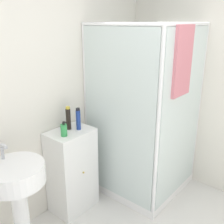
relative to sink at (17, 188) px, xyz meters
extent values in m
cube|color=silver|center=(0.35, 0.37, 0.56)|extent=(6.40, 0.06, 2.50)
cube|color=white|center=(1.54, -0.13, -0.65)|extent=(0.95, 0.95, 0.09)
cylinder|color=white|center=(2.00, 0.32, 0.26)|extent=(0.04, 0.04, 1.91)
cylinder|color=white|center=(1.09, 0.32, 0.26)|extent=(0.04, 0.04, 1.91)
cylinder|color=white|center=(2.00, -0.59, 0.26)|extent=(0.04, 0.04, 1.91)
cylinder|color=white|center=(1.09, -0.59, 0.26)|extent=(0.04, 0.04, 1.91)
cylinder|color=white|center=(1.54, -0.59, 1.20)|extent=(0.92, 0.04, 0.04)
cylinder|color=white|center=(1.54, 0.32, 1.20)|extent=(0.92, 0.04, 0.04)
cylinder|color=white|center=(1.09, -0.13, 1.20)|extent=(0.04, 0.92, 0.04)
cylinder|color=white|center=(2.00, -0.13, 1.20)|extent=(0.04, 0.92, 0.04)
cube|color=silver|center=(1.54, -0.60, 0.29)|extent=(0.88, 0.01, 1.78)
cube|color=silver|center=(1.07, -0.13, 0.29)|extent=(0.01, 0.88, 1.78)
cylinder|color=#B7BABF|center=(1.78, 0.26, 0.11)|extent=(0.02, 0.02, 1.43)
cylinder|color=#B7BABF|center=(1.78, 0.21, 0.85)|extent=(0.07, 0.07, 0.04)
cube|color=#D1757F|center=(1.41, -0.63, 0.88)|extent=(0.32, 0.03, 0.65)
cube|color=white|center=(0.70, 0.17, -0.25)|extent=(0.45, 0.33, 0.89)
sphere|color=gold|center=(0.70, 0.00, -0.20)|extent=(0.02, 0.02, 0.02)
cylinder|color=white|center=(0.00, 0.00, -0.32)|extent=(0.13, 0.13, 0.74)
cylinder|color=white|center=(0.00, 0.00, 0.13)|extent=(0.45, 0.45, 0.15)
cylinder|color=#B7BABF|center=(0.00, 0.16, 0.27)|extent=(0.02, 0.02, 0.13)
cube|color=#B7BABF|center=(0.00, 0.12, 0.32)|extent=(0.02, 0.07, 0.02)
cylinder|color=green|center=(0.59, 0.13, 0.26)|extent=(0.06, 0.06, 0.12)
cylinder|color=black|center=(0.59, 0.13, 0.33)|extent=(0.02, 0.02, 0.02)
cube|color=black|center=(0.59, 0.11, 0.34)|extent=(0.02, 0.03, 0.01)
cylinder|color=black|center=(0.73, 0.22, 0.31)|extent=(0.05, 0.05, 0.21)
cylinder|color=gold|center=(0.73, 0.22, 0.43)|extent=(0.04, 0.04, 0.02)
cylinder|color=navy|center=(0.79, 0.14, 0.30)|extent=(0.05, 0.05, 0.20)
cylinder|color=black|center=(0.79, 0.14, 0.41)|extent=(0.04, 0.04, 0.02)
camera|label=1|loc=(-0.85, -1.67, 1.23)|focal=42.00mm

